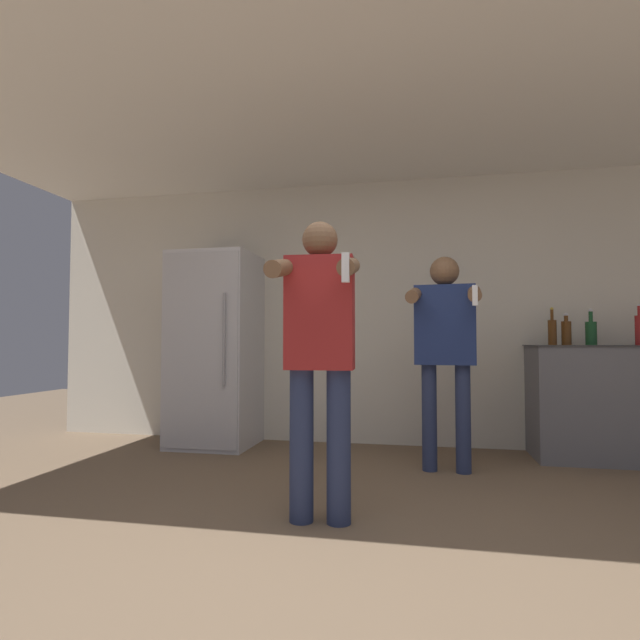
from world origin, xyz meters
TOP-DOWN VIEW (x-y plane):
  - ground_plane at (0.00, 0.00)m, footprint 14.00×14.00m
  - wall_back at (0.00, 2.74)m, footprint 7.00×0.06m
  - ceiling_slab at (0.00, 1.35)m, footprint 7.00×3.23m
  - refrigerator at (-1.62, 2.35)m, footprint 0.75×0.74m
  - counter at (1.81, 2.42)m, footprint 1.20×0.61m
  - bottle_brown_liquor at (1.52, 2.42)m, footprint 0.08×0.08m
  - bottle_tall_gin at (1.71, 2.42)m, footprint 0.09×0.09m
  - bottle_dark_rum at (2.08, 2.42)m, footprint 0.06×0.06m
  - bottle_short_whiskey at (1.41, 2.42)m, footprint 0.07×0.07m
  - person_woman_foreground at (-0.24, 0.56)m, footprint 0.47×0.53m
  - person_man_side at (0.49, 1.78)m, footprint 0.56×0.51m

SIDE VIEW (x-z plane):
  - ground_plane at x=0.00m, z-range 0.00..0.00m
  - counter at x=1.81m, z-range 0.00..0.95m
  - refrigerator at x=-1.62m, z-range 0.00..1.82m
  - person_woman_foreground at x=-0.24m, z-range 0.13..1.79m
  - person_man_side at x=0.49m, z-range 0.20..1.84m
  - bottle_tall_gin at x=1.71m, z-range 0.91..1.22m
  - bottle_brown_liquor at x=1.52m, z-range 0.93..1.20m
  - bottle_short_whiskey at x=1.41m, z-range 0.91..1.23m
  - bottle_dark_rum at x=2.08m, z-range 0.91..1.26m
  - wall_back at x=0.00m, z-range 0.00..2.55m
  - ceiling_slab at x=0.00m, z-range 2.55..2.60m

